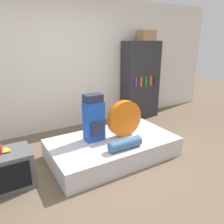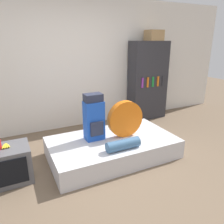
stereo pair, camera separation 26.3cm
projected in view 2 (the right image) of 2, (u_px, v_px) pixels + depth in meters
The scene contains 10 objects.
ground_plane at pixel (113, 175), 3.03m from camera, with size 16.00×16.00×0.00m, color brown.
wall_back at pixel (67, 65), 4.36m from camera, with size 8.00×0.05×2.60m.
bed at pixel (113, 147), 3.49m from camera, with size 1.96×1.12×0.30m.
backpack at pixel (94, 118), 3.34m from camera, with size 0.29×0.23×0.73m.
tent_bag at pixel (125, 119), 3.47m from camera, with size 0.59×0.11×0.59m.
sleeping_roll at pixel (123, 144), 3.10m from camera, with size 0.50×0.15×0.15m.
television at pixel (6, 165), 2.84m from camera, with size 0.63×0.48×0.47m.
banana_bunch at pixel (6, 146), 2.82m from camera, with size 0.12×0.15×0.03m.
bookshelf at pixel (148, 81), 5.02m from camera, with size 0.87×0.40×1.76m.
cardboard_box at pixel (154, 35), 4.72m from camera, with size 0.34×0.30×0.22m.
Camera 2 is at (-1.15, -2.32, 1.80)m, focal length 35.00 mm.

